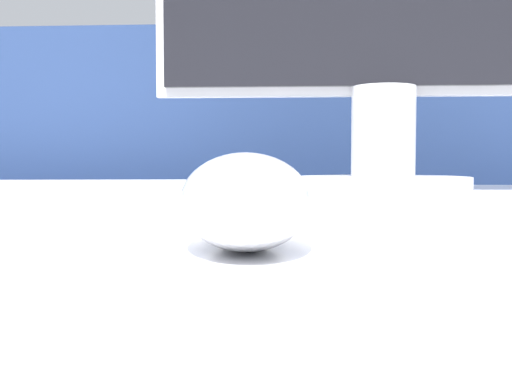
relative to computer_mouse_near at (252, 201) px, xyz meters
The scene contains 4 objects.
partition_panel 0.90m from the computer_mouse_near, 88.54° to the left, with size 5.00×0.03×1.03m.
computer_mouse_near is the anchor object (origin of this frame).
keyboard 0.20m from the computer_mouse_near, 106.97° to the left, with size 0.41×0.19×0.02m.
monitor 0.56m from the computer_mouse_near, 74.40° to the left, with size 0.59×0.22×0.46m.
Camera 1 is at (-0.00, -0.49, 0.78)m, focal length 42.00 mm.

